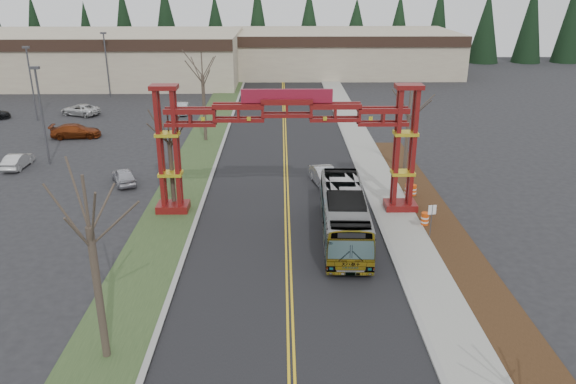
{
  "coord_description": "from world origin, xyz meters",
  "views": [
    {
      "loc": [
        -0.4,
        -18.53,
        15.37
      ],
      "look_at": [
        0.01,
        13.4,
        3.17
      ],
      "focal_mm": 35.0,
      "sensor_mm": 36.0,
      "label": 1
    }
  ],
  "objects_px": {
    "parked_car_far_b": "(80,110)",
    "light_pole_mid": "(31,79)",
    "gateway_arch": "(287,128)",
    "bare_tree_median_mid": "(169,142)",
    "barrel_mid": "(409,190)",
    "barrel_north": "(413,191)",
    "transit_bus": "(344,215)",
    "parked_car_mid_a": "(76,131)",
    "bare_tree_median_near": "(89,228)",
    "parked_car_near_a": "(124,176)",
    "parked_car_near_b": "(18,161)",
    "retail_building_west": "(93,57)",
    "bare_tree_median_far": "(202,76)",
    "barrel_south": "(425,220)",
    "silver_sedan": "(325,177)",
    "light_pole_far": "(106,60)",
    "bare_tree_right_far": "(409,115)",
    "light_pole_near": "(41,109)",
    "street_sign": "(432,215)",
    "retail_building_east": "(341,52)",
    "parked_car_far_a": "(182,108)"
  },
  "relations": [
    {
      "from": "parked_car_near_a",
      "to": "light_pole_near",
      "type": "bearing_deg",
      "value": -57.8
    },
    {
      "from": "transit_bus",
      "to": "street_sign",
      "type": "distance_m",
      "value": 5.44
    },
    {
      "from": "barrel_mid",
      "to": "barrel_north",
      "type": "xyz_separation_m",
      "value": [
        0.34,
        0.04,
        -0.05
      ]
    },
    {
      "from": "silver_sedan",
      "to": "parked_car_near_a",
      "type": "height_order",
      "value": "silver_sedan"
    },
    {
      "from": "light_pole_mid",
      "to": "street_sign",
      "type": "relative_size",
      "value": 3.71
    },
    {
      "from": "parked_car_near_b",
      "to": "light_pole_near",
      "type": "relative_size",
      "value": 0.46
    },
    {
      "from": "light_pole_near",
      "to": "street_sign",
      "type": "bearing_deg",
      "value": -27.51
    },
    {
      "from": "parked_car_mid_a",
      "to": "bare_tree_median_near",
      "type": "height_order",
      "value": "bare_tree_median_near"
    },
    {
      "from": "light_pole_near",
      "to": "barrel_north",
      "type": "height_order",
      "value": "light_pole_near"
    },
    {
      "from": "parked_car_far_a",
      "to": "parked_car_far_b",
      "type": "distance_m",
      "value": 12.12
    },
    {
      "from": "light_pole_far",
      "to": "parked_car_far_b",
      "type": "bearing_deg",
      "value": -92.2
    },
    {
      "from": "retail_building_west",
      "to": "parked_car_near_a",
      "type": "distance_m",
      "value": 51.22
    },
    {
      "from": "parked_car_near_b",
      "to": "bare_tree_median_far",
      "type": "bearing_deg",
      "value": -150.52
    },
    {
      "from": "parked_car_near_b",
      "to": "parked_car_far_b",
      "type": "distance_m",
      "value": 19.98
    },
    {
      "from": "transit_bus",
      "to": "barrel_south",
      "type": "bearing_deg",
      "value": 18.33
    },
    {
      "from": "parked_car_near_a",
      "to": "light_pole_mid",
      "type": "height_order",
      "value": "light_pole_mid"
    },
    {
      "from": "transit_bus",
      "to": "parked_car_mid_a",
      "type": "bearing_deg",
      "value": 138.35
    },
    {
      "from": "silver_sedan",
      "to": "parked_car_far_a",
      "type": "height_order",
      "value": "silver_sedan"
    },
    {
      "from": "parked_car_near_a",
      "to": "barrel_north",
      "type": "distance_m",
      "value": 22.64
    },
    {
      "from": "gateway_arch",
      "to": "silver_sedan",
      "type": "xyz_separation_m",
      "value": [
        3.05,
        5.18,
        -5.26
      ]
    },
    {
      "from": "light_pole_near",
      "to": "barrel_south",
      "type": "bearing_deg",
      "value": -24.57
    },
    {
      "from": "barrel_south",
      "to": "barrel_north",
      "type": "height_order",
      "value": "barrel_south"
    },
    {
      "from": "parked_car_near_a",
      "to": "light_pole_far",
      "type": "bearing_deg",
      "value": -97.3
    },
    {
      "from": "parked_car_far_b",
      "to": "light_pole_mid",
      "type": "relative_size",
      "value": 0.57
    },
    {
      "from": "light_pole_near",
      "to": "parked_car_near_a",
      "type": "bearing_deg",
      "value": -33.08
    },
    {
      "from": "parked_car_near_b",
      "to": "retail_building_west",
      "type": "bearing_deg",
      "value": -81.1
    },
    {
      "from": "retail_building_west",
      "to": "parked_car_near_b",
      "type": "xyz_separation_m",
      "value": [
        6.87,
        -44.07,
        -3.12
      ]
    },
    {
      "from": "bare_tree_median_near",
      "to": "parked_car_near_a",
      "type": "bearing_deg",
      "value": 102.65
    },
    {
      "from": "silver_sedan",
      "to": "light_pole_mid",
      "type": "distance_m",
      "value": 38.56
    },
    {
      "from": "gateway_arch",
      "to": "silver_sedan",
      "type": "distance_m",
      "value": 7.99
    },
    {
      "from": "barrel_south",
      "to": "bare_tree_median_mid",
      "type": "bearing_deg",
      "value": 169.32
    },
    {
      "from": "gateway_arch",
      "to": "bare_tree_median_mid",
      "type": "distance_m",
      "value": 8.08
    },
    {
      "from": "parked_car_near_a",
      "to": "parked_car_near_b",
      "type": "distance_m",
      "value": 10.99
    },
    {
      "from": "silver_sedan",
      "to": "parked_car_far_b",
      "type": "relative_size",
      "value": 0.91
    },
    {
      "from": "parked_car_far_b",
      "to": "gateway_arch",
      "type": "bearing_deg",
      "value": 61.56
    },
    {
      "from": "retail_building_east",
      "to": "parked_car_near_a",
      "type": "relative_size",
      "value": 10.12
    },
    {
      "from": "barrel_south",
      "to": "bare_tree_median_near",
      "type": "bearing_deg",
      "value": -141.72
    },
    {
      "from": "retail_building_west",
      "to": "parked_car_mid_a",
      "type": "relative_size",
      "value": 9.34
    },
    {
      "from": "retail_building_east",
      "to": "barrel_north",
      "type": "distance_m",
      "value": 59.42
    },
    {
      "from": "bare_tree_median_mid",
      "to": "parked_car_far_b",
      "type": "bearing_deg",
      "value": 119.16
    },
    {
      "from": "retail_building_west",
      "to": "bare_tree_right_far",
      "type": "height_order",
      "value": "retail_building_west"
    },
    {
      "from": "gateway_arch",
      "to": "parked_car_near_b",
      "type": "xyz_separation_m",
      "value": [
        -23.13,
        9.89,
        -5.34
      ]
    },
    {
      "from": "bare_tree_median_far",
      "to": "barrel_south",
      "type": "relative_size",
      "value": 9.14
    },
    {
      "from": "parked_car_far_a",
      "to": "street_sign",
      "type": "relative_size",
      "value": 1.75
    },
    {
      "from": "bare_tree_median_near",
      "to": "gateway_arch",
      "type": "bearing_deg",
      "value": 63.77
    },
    {
      "from": "retail_building_east",
      "to": "light_pole_mid",
      "type": "bearing_deg",
      "value": -137.77
    },
    {
      "from": "barrel_north",
      "to": "parked_car_near_b",
      "type": "bearing_deg",
      "value": 167.42
    },
    {
      "from": "parked_car_mid_a",
      "to": "light_pole_far",
      "type": "height_order",
      "value": "light_pole_far"
    },
    {
      "from": "transit_bus",
      "to": "parked_car_far_a",
      "type": "bearing_deg",
      "value": 116.66
    },
    {
      "from": "bare_tree_median_near",
      "to": "light_pole_mid",
      "type": "height_order",
      "value": "light_pole_mid"
    }
  ]
}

